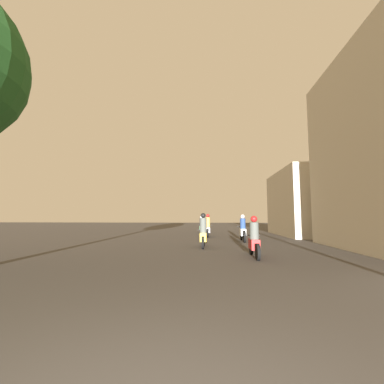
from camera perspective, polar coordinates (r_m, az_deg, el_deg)
The scene contains 6 objects.
motorcycle_red at distance 9.68m, azimuth 13.64°, elevation -10.42°, with size 0.60×1.99×1.49m.
motorcycle_yellow at distance 12.42m, azimuth 2.52°, elevation -9.20°, with size 0.60×1.89×1.63m.
motorcycle_white at distance 15.69m, azimuth 11.22°, elevation -8.39°, with size 0.60×2.15×1.58m.
motorcycle_silver at distance 18.62m, azimuth 3.56°, elevation -7.94°, with size 0.60×1.95×1.64m.
motorcycle_green at distance 22.97m, azimuth 2.11°, elevation -7.58°, with size 0.60×1.91×1.53m.
building_right_far at distance 22.08m, azimuth 23.63°, elevation -2.29°, with size 4.01×7.88×5.02m.
Camera 1 is at (0.34, -1.34, 1.46)m, focal length 24.00 mm.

